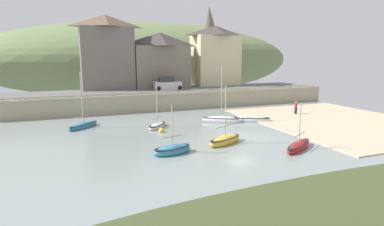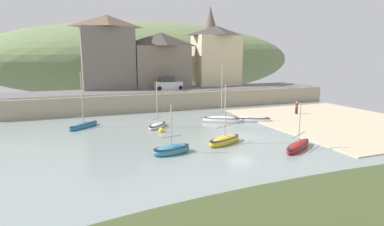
{
  "view_description": "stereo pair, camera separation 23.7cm",
  "coord_description": "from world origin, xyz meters",
  "px_view_note": "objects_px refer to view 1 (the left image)",
  "views": [
    {
      "loc": [
        -14.95,
        -25.74,
        7.66
      ],
      "look_at": [
        -3.21,
        4.45,
        1.7
      ],
      "focal_mm": 29.72,
      "sensor_mm": 36.0,
      "label": 1
    },
    {
      "loc": [
        -14.73,
        -25.83,
        7.66
      ],
      "look_at": [
        -3.21,
        4.45,
        1.7
      ],
      "focal_mm": 29.72,
      "sensor_mm": 36.0,
      "label": 2
    }
  ],
  "objects_px": {
    "waterfront_building_left": "(107,52)",
    "mooring_buoy": "(161,130)",
    "sailboat_far_left": "(157,125)",
    "church_with_spire": "(209,44)",
    "sailboat_white_hull": "(221,120)",
    "parked_car_near_slipway": "(167,84)",
    "sailboat_nearest_shore": "(251,119)",
    "sailboat_tall_mast": "(172,150)",
    "waterfront_building_right": "(215,55)",
    "sailboat_blue_trim": "(83,125)",
    "motorboat_with_cabin": "(298,146)",
    "person_on_slipway": "(296,107)",
    "waterfront_building_centre": "(160,60)",
    "fishing_boat_green": "(225,140)"
  },
  "relations": [
    {
      "from": "waterfront_building_centre",
      "to": "mooring_buoy",
      "type": "xyz_separation_m",
      "value": [
        -5.83,
        -20.91,
        -6.71
      ]
    },
    {
      "from": "waterfront_building_left",
      "to": "fishing_boat_green",
      "type": "bearing_deg",
      "value": -76.26
    },
    {
      "from": "church_with_spire",
      "to": "sailboat_white_hull",
      "type": "relative_size",
      "value": 2.07
    },
    {
      "from": "church_with_spire",
      "to": "sailboat_far_left",
      "type": "xyz_separation_m",
      "value": [
        -16.17,
        -22.81,
        -9.4
      ]
    },
    {
      "from": "waterfront_building_centre",
      "to": "sailboat_nearest_shore",
      "type": "xyz_separation_m",
      "value": [
        5.35,
        -19.66,
        -6.62
      ]
    },
    {
      "from": "mooring_buoy",
      "to": "sailboat_blue_trim",
      "type": "bearing_deg",
      "value": 146.42
    },
    {
      "from": "sailboat_nearest_shore",
      "to": "sailboat_tall_mast",
      "type": "xyz_separation_m",
      "value": [
        -12.31,
        -8.38,
        0.04
      ]
    },
    {
      "from": "sailboat_tall_mast",
      "to": "waterfront_building_centre",
      "type": "bearing_deg",
      "value": 63.23
    },
    {
      "from": "sailboat_nearest_shore",
      "to": "person_on_slipway",
      "type": "height_order",
      "value": "person_on_slipway"
    },
    {
      "from": "person_on_slipway",
      "to": "motorboat_with_cabin",
      "type": "bearing_deg",
      "value": -128.27
    },
    {
      "from": "waterfront_building_right",
      "to": "sailboat_blue_trim",
      "type": "height_order",
      "value": "waterfront_building_right"
    },
    {
      "from": "waterfront_building_left",
      "to": "sailboat_white_hull",
      "type": "relative_size",
      "value": 1.66
    },
    {
      "from": "motorboat_with_cabin",
      "to": "waterfront_building_centre",
      "type": "bearing_deg",
      "value": 64.38
    },
    {
      "from": "person_on_slipway",
      "to": "mooring_buoy",
      "type": "relative_size",
      "value": 2.92
    },
    {
      "from": "parked_car_near_slipway",
      "to": "mooring_buoy",
      "type": "relative_size",
      "value": 7.48
    },
    {
      "from": "sailboat_tall_mast",
      "to": "mooring_buoy",
      "type": "xyz_separation_m",
      "value": [
        1.13,
        7.12,
        -0.13
      ]
    },
    {
      "from": "sailboat_blue_trim",
      "to": "fishing_boat_green",
      "type": "distance_m",
      "value": 15.66
    },
    {
      "from": "church_with_spire",
      "to": "sailboat_nearest_shore",
      "type": "distance_m",
      "value": 25.96
    },
    {
      "from": "waterfront_building_left",
      "to": "sailboat_white_hull",
      "type": "bearing_deg",
      "value": -61.5
    },
    {
      "from": "sailboat_far_left",
      "to": "mooring_buoy",
      "type": "relative_size",
      "value": 9.18
    },
    {
      "from": "waterfront_building_left",
      "to": "mooring_buoy",
      "type": "relative_size",
      "value": 20.19
    },
    {
      "from": "sailboat_white_hull",
      "to": "waterfront_building_right",
      "type": "bearing_deg",
      "value": 96.32
    },
    {
      "from": "fishing_boat_green",
      "to": "sailboat_far_left",
      "type": "bearing_deg",
      "value": 90.25
    },
    {
      "from": "sailboat_white_hull",
      "to": "parked_car_near_slipway",
      "type": "height_order",
      "value": "sailboat_white_hull"
    },
    {
      "from": "sailboat_far_left",
      "to": "sailboat_blue_trim",
      "type": "xyz_separation_m",
      "value": [
        -7.36,
        2.68,
        0.05
      ]
    },
    {
      "from": "waterfront_building_centre",
      "to": "parked_car_near_slipway",
      "type": "distance_m",
      "value": 5.81
    },
    {
      "from": "sailboat_tall_mast",
      "to": "person_on_slipway",
      "type": "bearing_deg",
      "value": 13.75
    },
    {
      "from": "waterfront_building_left",
      "to": "mooring_buoy",
      "type": "height_order",
      "value": "waterfront_building_left"
    },
    {
      "from": "church_with_spire",
      "to": "person_on_slipway",
      "type": "relative_size",
      "value": 8.64
    },
    {
      "from": "waterfront_building_right",
      "to": "sailboat_blue_trim",
      "type": "xyz_separation_m",
      "value": [
        -23.0,
        -16.13,
        -7.27
      ]
    },
    {
      "from": "waterfront_building_right",
      "to": "sailboat_tall_mast",
      "type": "bearing_deg",
      "value": -121.11
    },
    {
      "from": "sailboat_tall_mast",
      "to": "parked_car_near_slipway",
      "type": "xyz_separation_m",
      "value": [
        6.79,
        23.54,
        2.9
      ]
    },
    {
      "from": "motorboat_with_cabin",
      "to": "sailboat_tall_mast",
      "type": "height_order",
      "value": "sailboat_tall_mast"
    },
    {
      "from": "motorboat_with_cabin",
      "to": "sailboat_nearest_shore",
      "type": "distance_m",
      "value": 11.25
    },
    {
      "from": "waterfront_building_right",
      "to": "sailboat_blue_trim",
      "type": "bearing_deg",
      "value": -144.97
    },
    {
      "from": "waterfront_building_left",
      "to": "sailboat_far_left",
      "type": "height_order",
      "value": "waterfront_building_left"
    },
    {
      "from": "motorboat_with_cabin",
      "to": "parked_car_near_slipway",
      "type": "bearing_deg",
      "value": 65.71
    },
    {
      "from": "sailboat_tall_mast",
      "to": "parked_car_near_slipway",
      "type": "relative_size",
      "value": 0.99
    },
    {
      "from": "sailboat_far_left",
      "to": "sailboat_white_hull",
      "type": "height_order",
      "value": "sailboat_white_hull"
    },
    {
      "from": "person_on_slipway",
      "to": "sailboat_tall_mast",
      "type": "bearing_deg",
      "value": -153.41
    },
    {
      "from": "person_on_slipway",
      "to": "sailboat_nearest_shore",
      "type": "bearing_deg",
      "value": -167.98
    },
    {
      "from": "fishing_boat_green",
      "to": "mooring_buoy",
      "type": "xyz_separation_m",
      "value": [
        -4.02,
        6.12,
        -0.14
      ]
    },
    {
      "from": "sailboat_blue_trim",
      "to": "person_on_slipway",
      "type": "xyz_separation_m",
      "value": [
        26.11,
        -1.89,
        0.71
      ]
    },
    {
      "from": "waterfront_building_centre",
      "to": "sailboat_white_hull",
      "type": "distance_m",
      "value": 20.1
    },
    {
      "from": "fishing_boat_green",
      "to": "parked_car_near_slipway",
      "type": "distance_m",
      "value": 22.78
    },
    {
      "from": "sailboat_tall_mast",
      "to": "sailboat_blue_trim",
      "type": "height_order",
      "value": "sailboat_blue_trim"
    },
    {
      "from": "sailboat_far_left",
      "to": "sailboat_nearest_shore",
      "type": "bearing_deg",
      "value": -54.07
    },
    {
      "from": "parked_car_near_slipway",
      "to": "waterfront_building_right",
      "type": "bearing_deg",
      "value": 25.48
    },
    {
      "from": "waterfront_building_left",
      "to": "motorboat_with_cabin",
      "type": "xyz_separation_m",
      "value": [
        11.5,
        -30.67,
        -7.81
      ]
    },
    {
      "from": "motorboat_with_cabin",
      "to": "sailboat_nearest_shore",
      "type": "xyz_separation_m",
      "value": [
        2.27,
        11.01,
        -0.01
      ]
    }
  ]
}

